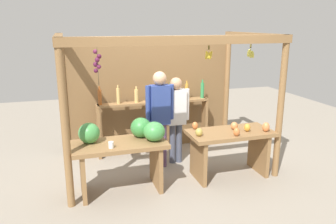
% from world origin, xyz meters
% --- Properties ---
extents(ground_plane, '(12.00, 12.00, 0.00)m').
position_xyz_m(ground_plane, '(0.00, 0.00, 0.00)').
color(ground_plane, gray).
rests_on(ground_plane, ground).
extents(market_stall, '(3.32, 1.93, 2.25)m').
position_xyz_m(market_stall, '(-0.00, 0.43, 1.31)').
color(market_stall, olive).
rests_on(market_stall, ground).
extents(fruit_counter_left, '(1.39, 0.65, 1.05)m').
position_xyz_m(fruit_counter_left, '(-0.81, -0.65, 0.71)').
color(fruit_counter_left, olive).
rests_on(fruit_counter_left, ground).
extents(fruit_counter_right, '(1.34, 0.65, 0.90)m').
position_xyz_m(fruit_counter_right, '(0.88, -0.69, 0.56)').
color(fruit_counter_right, olive).
rests_on(fruit_counter_right, ground).
extents(bottle_shelf_unit, '(2.13, 0.22, 1.36)m').
position_xyz_m(bottle_shelf_unit, '(-0.01, 0.68, 0.81)').
color(bottle_shelf_unit, olive).
rests_on(bottle_shelf_unit, ground).
extents(vendor_man, '(0.48, 0.22, 1.65)m').
position_xyz_m(vendor_man, '(-0.09, -0.02, 1.00)').
color(vendor_man, '#543E62').
rests_on(vendor_man, ground).
extents(vendor_woman, '(0.48, 0.21, 1.53)m').
position_xyz_m(vendor_woman, '(0.22, 0.08, 0.91)').
color(vendor_woman, '#4A5063').
rests_on(vendor_woman, ground).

